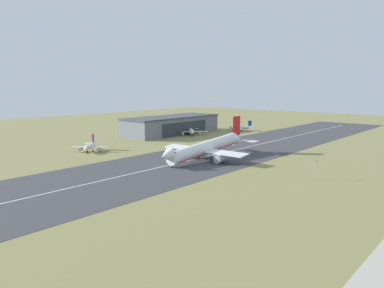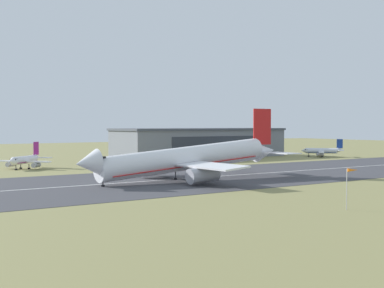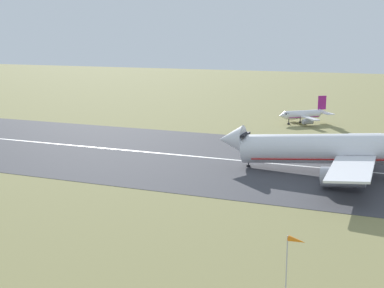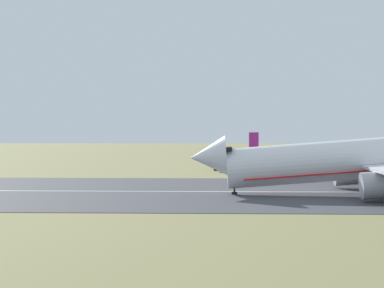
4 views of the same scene
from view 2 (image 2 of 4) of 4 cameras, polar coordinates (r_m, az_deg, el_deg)
name	(u,v)px [view 2 (image 2 of 4)]	position (r m, az deg, el deg)	size (l,w,h in m)	color
ground_plane	(356,220)	(83.71, 17.11, -7.74)	(699.69, 699.69, 0.00)	olive
runway_strip	(143,182)	(133.49, -5.23, -4.01)	(459.69, 55.89, 0.06)	#3D3D42
runway_centreline	(143,181)	(133.48, -5.23, -3.99)	(413.72, 0.70, 0.01)	silver
hangar_building	(200,143)	(232.40, 0.90, 0.14)	(76.73, 26.30, 12.60)	slate
airplane_landing	(186,159)	(134.68, -0.64, -1.64)	(60.48, 44.23, 18.59)	white
airplane_parked_west	(25,160)	(178.81, -17.40, -1.66)	(16.75, 17.32, 8.49)	white
airplane_parked_centre	(228,152)	(221.67, 3.82, -0.82)	(21.57, 21.18, 9.92)	white
airplane_parked_east	(322,151)	(241.57, 13.73, -0.73)	(17.21, 17.14, 7.87)	silver
windsock_pole	(352,173)	(92.70, 16.68, -3.00)	(2.13, 1.16, 6.90)	#B7B7BC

